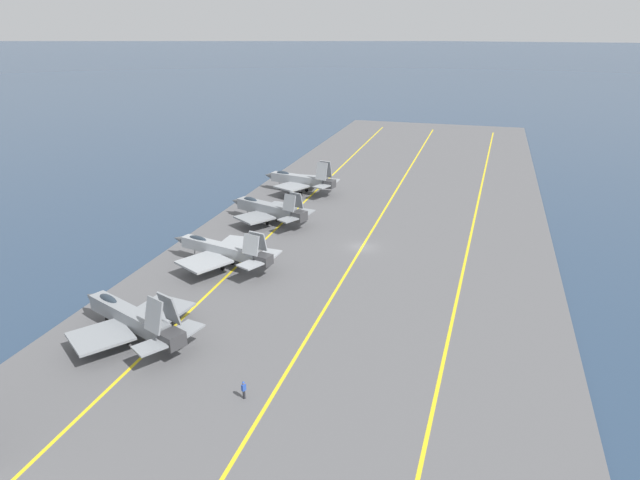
{
  "coord_description": "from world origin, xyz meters",
  "views": [
    {
      "loc": [
        -77.31,
        -16.05,
        31.69
      ],
      "look_at": [
        -5.26,
        5.01,
        2.9
      ],
      "focal_mm": 32.0,
      "sensor_mm": 36.0,
      "label": 1
    }
  ],
  "objects": [
    {
      "name": "parked_jet_third",
      "position": [
        6.52,
        17.44,
        2.75
      ],
      "size": [
        12.57,
        15.77,
        5.89
      ],
      "color": "gray",
      "rests_on": "carrier_deck"
    },
    {
      "name": "parked_jet_fourth",
      "position": [
        24.76,
        17.81,
        3.03
      ],
      "size": [
        12.35,
        15.58,
        6.77
      ],
      "color": "gray",
      "rests_on": "carrier_deck"
    },
    {
      "name": "parked_jet_second",
      "position": [
        -12.39,
        16.75,
        2.84
      ],
      "size": [
        13.66,
        16.79,
        5.86
      ],
      "color": "#93999E",
      "rests_on": "carrier_deck"
    },
    {
      "name": "parked_jet_nearest",
      "position": [
        -32.18,
        17.76,
        2.72
      ],
      "size": [
        13.7,
        16.56,
        6.52
      ],
      "color": "gray",
      "rests_on": "carrier_deck"
    },
    {
      "name": "deck_stripe_edge_line",
      "position": [
        0.0,
        15.03,
        0.4
      ],
      "size": [
        205.39,
        1.93,
        0.01
      ],
      "primitive_type": "cube",
      "rotation": [
        0.0,
        0.0,
        0.01
      ],
      "color": "yellow",
      "rests_on": "carrier_deck"
    },
    {
      "name": "deck_stripe_foul_line",
      "position": [
        0.0,
        -15.03,
        0.4
      ],
      "size": [
        205.32,
        6.27,
        0.01
      ],
      "primitive_type": "cube",
      "rotation": [
        0.0,
        0.0,
        -0.03
      ],
      "color": "yellow",
      "rests_on": "carrier_deck"
    },
    {
      "name": "deck_stripe_centerline",
      "position": [
        0.0,
        0.0,
        0.4
      ],
      "size": [
        205.4,
        0.36,
        0.01
      ],
      "primitive_type": "cube",
      "color": "yellow",
      "rests_on": "carrier_deck"
    },
    {
      "name": "ground_plane",
      "position": [
        0.0,
        0.0,
        0.0
      ],
      "size": [
        2000.0,
        2000.0,
        0.0
      ],
      "primitive_type": "plane",
      "color": "navy"
    },
    {
      "name": "carrier_deck",
      "position": [
        0.0,
        0.0,
        0.2
      ],
      "size": [
        228.22,
        54.65,
        0.4
      ],
      "primitive_type": "cube",
      "color": "#565659",
      "rests_on": "ground"
    },
    {
      "name": "crew_blue_vest",
      "position": [
        -38.66,
        2.27,
        1.37
      ],
      "size": [
        0.46,
        0.4,
        1.76
      ],
      "color": "#232328",
      "rests_on": "carrier_deck"
    }
  ]
}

